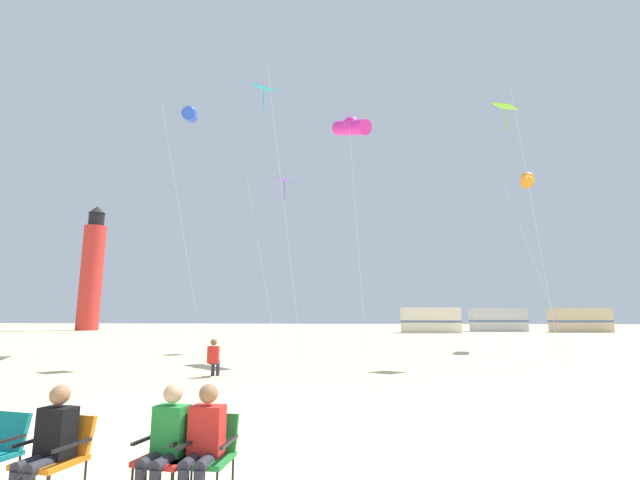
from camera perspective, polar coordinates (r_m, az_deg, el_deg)
ground at (r=8.04m, az=-18.51°, el=-22.79°), size 200.00×200.00×0.00m
camp_chair_orange at (r=5.69m, az=-30.73°, el=-22.43°), size 0.63×0.65×0.82m
spectator_orange_chair at (r=5.57m, az=-31.73°, el=-21.45°), size 0.40×0.54×1.16m
camp_chair_red at (r=5.33m, az=-18.49°, el=-24.23°), size 0.63×0.65×0.82m
spectator_red_chair at (r=5.19m, az=-19.35°, el=-23.30°), size 0.39×0.54×1.16m
camp_chair_green at (r=5.23m, az=-14.28°, el=-24.73°), size 0.58×0.59×0.82m
spectator_green_chair at (r=5.07m, az=-14.87°, el=-23.85°), size 0.35×0.52×1.16m
kite_flyer_standing at (r=14.63m, az=-13.60°, el=-14.48°), size 0.36×0.52×1.16m
kite_diamond_lime at (r=21.39m, az=23.12°, el=14.53°), size 1.94×1.94×11.11m
kite_diamond_cyan at (r=20.59m, az=-7.12°, el=17.65°), size 2.38×2.38×12.13m
kite_diamond_violet at (r=25.45m, az=-4.87°, el=6.92°), size 2.76×2.76×9.81m
kite_tube_blue at (r=26.98m, az=-16.54°, el=15.33°), size 2.60×3.03×13.86m
kite_tube_orange at (r=29.45m, az=25.31°, el=7.03°), size 2.51×2.99×10.63m
kite_tube_magenta at (r=21.31m, az=4.06°, el=14.43°), size 2.03×2.43×11.32m
lighthouse_distant at (r=66.78m, az=-27.47°, el=-3.59°), size 2.80×2.80×16.80m
rv_van_cream at (r=52.07m, az=14.11°, el=-10.07°), size 6.58×2.76×2.80m
rv_van_silver at (r=59.15m, az=22.07°, el=-9.59°), size 6.52×2.58×2.80m
rv_van_tan at (r=60.65m, az=30.63°, el=-8.93°), size 6.54×2.63×2.80m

